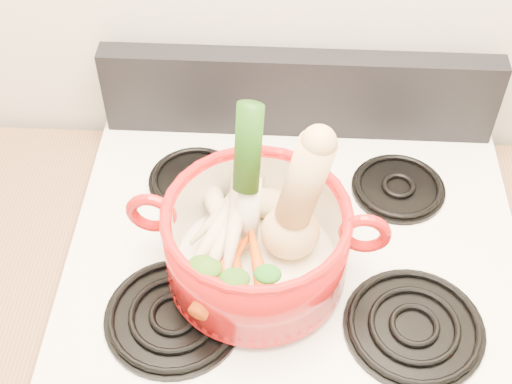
# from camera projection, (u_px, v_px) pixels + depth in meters

# --- Properties ---
(stove_body) EXTENTS (0.76, 0.65, 0.92)m
(stove_body) POSITION_uv_depth(u_px,v_px,m) (286.00, 379.00, 1.60)
(stove_body) COLOR white
(stove_body) RESTS_ON floor
(cooktop) EXTENTS (0.78, 0.67, 0.03)m
(cooktop) POSITION_uv_depth(u_px,v_px,m) (294.00, 250.00, 1.25)
(cooktop) COLOR white
(cooktop) RESTS_ON stove_body
(control_backsplash) EXTENTS (0.76, 0.05, 0.18)m
(control_backsplash) POSITION_uv_depth(u_px,v_px,m) (299.00, 94.00, 1.38)
(control_backsplash) COLOR black
(control_backsplash) RESTS_ON cooktop
(burner_front_left) EXTENTS (0.22, 0.22, 0.02)m
(burner_front_left) POSITION_uv_depth(u_px,v_px,m) (174.00, 315.00, 1.13)
(burner_front_left) COLOR black
(burner_front_left) RESTS_ON cooktop
(burner_front_right) EXTENTS (0.22, 0.22, 0.02)m
(burner_front_right) POSITION_uv_depth(u_px,v_px,m) (414.00, 326.00, 1.12)
(burner_front_right) COLOR black
(burner_front_right) RESTS_ON cooktop
(burner_back_left) EXTENTS (0.17, 0.17, 0.02)m
(burner_back_left) POSITION_uv_depth(u_px,v_px,m) (195.00, 179.00, 1.33)
(burner_back_left) COLOR black
(burner_back_left) RESTS_ON cooktop
(burner_back_right) EXTENTS (0.17, 0.17, 0.02)m
(burner_back_right) POSITION_uv_depth(u_px,v_px,m) (398.00, 187.00, 1.32)
(burner_back_right) COLOR black
(burner_back_right) RESTS_ON cooktop
(dutch_oven) EXTENTS (0.31, 0.31, 0.14)m
(dutch_oven) POSITION_uv_depth(u_px,v_px,m) (257.00, 243.00, 1.13)
(dutch_oven) COLOR #B5100F
(dutch_oven) RESTS_ON burner_front_left
(pot_handle_left) EXTENTS (0.08, 0.02, 0.08)m
(pot_handle_left) POSITION_uv_depth(u_px,v_px,m) (151.00, 213.00, 1.11)
(pot_handle_left) COLOR #B5100F
(pot_handle_left) RESTS_ON dutch_oven
(pot_handle_right) EXTENTS (0.08, 0.02, 0.08)m
(pot_handle_right) POSITION_uv_depth(u_px,v_px,m) (365.00, 233.00, 1.08)
(pot_handle_right) COLOR #B5100F
(pot_handle_right) RESTS_ON dutch_oven
(squash) EXTENTS (0.15, 0.11, 0.26)m
(squash) POSITION_uv_depth(u_px,v_px,m) (292.00, 199.00, 1.08)
(squash) COLOR #E2B373
(squash) RESTS_ON dutch_oven
(leek) EXTENTS (0.06, 0.11, 0.28)m
(leek) POSITION_uv_depth(u_px,v_px,m) (248.00, 180.00, 1.09)
(leek) COLOR silver
(leek) RESTS_ON dutch_oven
(ginger) EXTENTS (0.08, 0.06, 0.04)m
(ginger) POSITION_uv_depth(u_px,v_px,m) (266.00, 203.00, 1.21)
(ginger) COLOR tan
(ginger) RESTS_ON dutch_oven
(parsnip_0) EXTENTS (0.08, 0.25, 0.07)m
(parsnip_0) POSITION_uv_depth(u_px,v_px,m) (236.00, 225.00, 1.17)
(parsnip_0) COLOR beige
(parsnip_0) RESTS_ON dutch_oven
(parsnip_1) EXTENTS (0.12, 0.23, 0.07)m
(parsnip_1) POSITION_uv_depth(u_px,v_px,m) (222.00, 242.00, 1.14)
(parsnip_1) COLOR beige
(parsnip_1) RESTS_ON dutch_oven
(parsnip_2) EXTENTS (0.12, 0.21, 0.06)m
(parsnip_2) POSITION_uv_depth(u_px,v_px,m) (222.00, 220.00, 1.17)
(parsnip_2) COLOR beige
(parsnip_2) RESTS_ON dutch_oven
(parsnip_3) EXTENTS (0.12, 0.19, 0.06)m
(parsnip_3) POSITION_uv_depth(u_px,v_px,m) (212.00, 236.00, 1.14)
(parsnip_3) COLOR beige
(parsnip_3) RESTS_ON dutch_oven
(parsnip_4) EXTENTS (0.15, 0.18, 0.06)m
(parsnip_4) POSITION_uv_depth(u_px,v_px,m) (229.00, 203.00, 1.18)
(parsnip_4) COLOR beige
(parsnip_4) RESTS_ON dutch_oven
(parsnip_5) EXTENTS (0.06, 0.21, 0.06)m
(parsnip_5) POSITION_uv_depth(u_px,v_px,m) (233.00, 233.00, 1.13)
(parsnip_5) COLOR beige
(parsnip_5) RESTS_ON dutch_oven
(carrot_0) EXTENTS (0.04, 0.17, 0.05)m
(carrot_0) POSITION_uv_depth(u_px,v_px,m) (235.00, 274.00, 1.11)
(carrot_0) COLOR #DE580B
(carrot_0) RESTS_ON dutch_oven
(carrot_1) EXTENTS (0.10, 0.15, 0.05)m
(carrot_1) POSITION_uv_depth(u_px,v_px,m) (226.00, 270.00, 1.11)
(carrot_1) COLOR #C54709
(carrot_1) RESTS_ON dutch_oven
(carrot_2) EXTENTS (0.07, 0.17, 0.04)m
(carrot_2) POSITION_uv_depth(u_px,v_px,m) (258.00, 264.00, 1.11)
(carrot_2) COLOR #D3590A
(carrot_2) RESTS_ON dutch_oven
(carrot_3) EXTENTS (0.08, 0.15, 0.04)m
(carrot_3) POSITION_uv_depth(u_px,v_px,m) (219.00, 276.00, 1.09)
(carrot_3) COLOR #D2470A
(carrot_3) RESTS_ON dutch_oven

